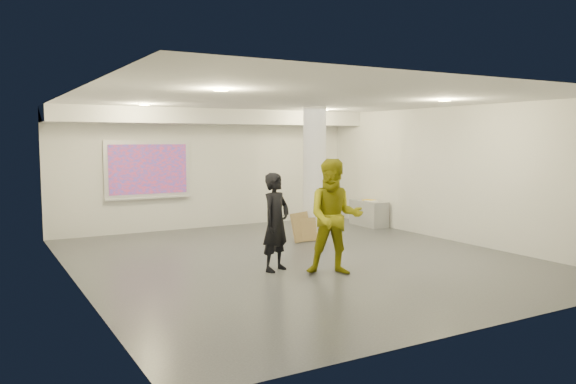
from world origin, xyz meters
TOP-DOWN VIEW (x-y plane):
  - floor at (0.00, 0.00)m, footprint 8.00×9.00m
  - ceiling at (0.00, 0.00)m, footprint 8.00×9.00m
  - wall_back at (0.00, 4.50)m, footprint 8.00×0.01m
  - wall_front at (0.00, -4.50)m, footprint 8.00×0.01m
  - wall_left at (-4.00, 0.00)m, footprint 0.01×9.00m
  - wall_right at (4.00, 0.00)m, footprint 0.01×9.00m
  - soffit_band at (0.00, 3.95)m, footprint 8.00×1.10m
  - downlight_nw at (-2.20, 2.50)m, footprint 0.22×0.22m
  - downlight_ne at (2.20, 2.50)m, footprint 0.22×0.22m
  - downlight_sw at (-2.20, -1.50)m, footprint 0.22×0.22m
  - downlight_se at (2.20, -1.50)m, footprint 0.22×0.22m
  - column at (1.50, 1.80)m, footprint 0.52×0.52m
  - projection_screen at (-1.60, 4.45)m, footprint 2.10×0.13m
  - credenza at (3.72, 2.62)m, footprint 0.51×1.15m
  - papers_stack at (3.71, 2.52)m, footprint 0.24×0.30m
  - postit_pad at (3.73, 2.63)m, footprint 0.29×0.34m
  - cardboard_back at (1.01, 1.56)m, footprint 0.63×0.41m
  - cardboard_front at (1.12, 1.51)m, footprint 0.49×0.22m
  - woman at (-0.82, -0.62)m, footprint 0.73×0.63m
  - man at (-0.09, -1.34)m, footprint 1.19×1.12m

SIDE VIEW (x-z plane):
  - floor at x=0.00m, z-range -0.01..0.01m
  - cardboard_front at x=1.12m, z-range 0.00..0.52m
  - cardboard_back at x=1.01m, z-range 0.00..0.65m
  - credenza at x=3.72m, z-range 0.00..0.66m
  - papers_stack at x=3.71m, z-range 0.66..0.68m
  - postit_pad at x=3.73m, z-range 0.66..0.69m
  - woman at x=-0.82m, z-range 0.00..1.70m
  - man at x=-0.09m, z-range 0.00..1.95m
  - wall_back at x=0.00m, z-range 0.00..3.00m
  - wall_front at x=0.00m, z-range 0.00..3.00m
  - wall_left at x=-4.00m, z-range 0.00..3.00m
  - wall_right at x=4.00m, z-range 0.00..3.00m
  - column at x=1.50m, z-range 0.00..3.00m
  - projection_screen at x=-1.60m, z-range 0.82..2.24m
  - soffit_band at x=0.00m, z-range 2.64..3.00m
  - downlight_nw at x=-2.20m, z-range 2.97..2.99m
  - downlight_ne at x=2.20m, z-range 2.97..2.99m
  - downlight_sw at x=-2.20m, z-range 2.97..2.99m
  - downlight_se at x=2.20m, z-range 2.97..2.99m
  - ceiling at x=0.00m, z-range 3.00..3.00m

